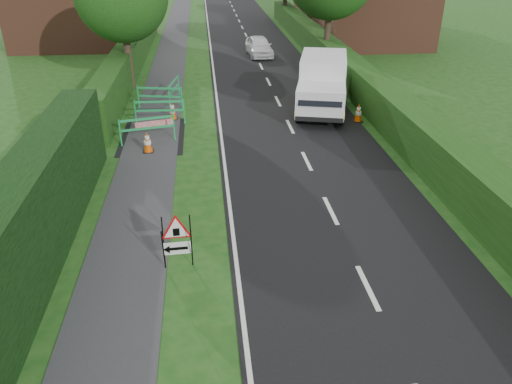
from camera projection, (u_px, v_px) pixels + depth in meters
ground at (262, 328)px, 10.01m from camera, size 120.00×120.00×0.00m
road_surface at (243, 29)px, 41.13m from camera, size 6.00×90.00×0.02m
footpath at (176, 31)px, 40.62m from camera, size 2.00×90.00×0.02m
hedge_west_near at (2, 347)px, 9.54m from camera, size 1.10×18.00×2.50m
hedge_west_far at (133, 70)px, 28.96m from camera, size 1.00×24.00×1.80m
hedge_east at (355, 93)px, 24.73m from camera, size 1.20×50.00×1.50m
house_west at (67, 1)px, 34.23m from camera, size 7.50×7.40×7.88m
house_east_a at (374, 1)px, 34.41m from camera, size 7.50×7.40×7.88m
triangle_sign at (175, 238)px, 11.44m from camera, size 0.86×0.86×1.19m
works_van at (322, 83)px, 21.81m from camera, size 3.13×5.34×2.29m
traffic_cone_0 at (358, 113)px, 20.80m from camera, size 0.38×0.38×0.79m
traffic_cone_1 at (342, 106)px, 21.54m from camera, size 0.38×0.38×0.79m
traffic_cone_2 at (316, 84)px, 24.74m from camera, size 0.38×0.38×0.79m
traffic_cone_3 at (147, 142)px, 17.87m from camera, size 0.38×0.38×0.79m
traffic_cone_4 at (172, 111)px, 21.04m from camera, size 0.38×0.38×0.79m
ped_barrier_0 at (147, 126)px, 18.64m from camera, size 2.09×0.79×1.00m
ped_barrier_1 at (160, 109)px, 20.52m from camera, size 2.07×0.44×1.00m
ped_barrier_2 at (160, 95)px, 22.30m from camera, size 2.09×0.76×1.00m
ped_barrier_3 at (174, 88)px, 23.29m from camera, size 0.72×2.09×1.00m
redwhite_plank at (156, 135)px, 19.62m from camera, size 1.46×0.42×0.25m
hatchback_car at (259, 46)px, 32.03m from camera, size 1.68×3.69×1.23m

